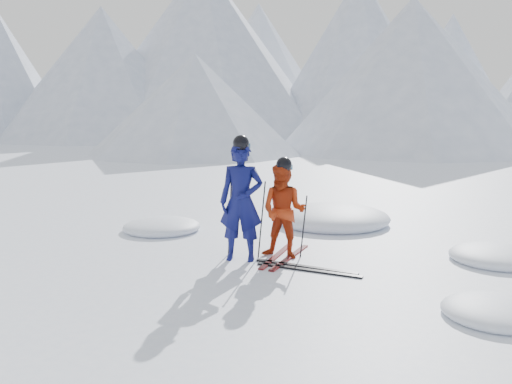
% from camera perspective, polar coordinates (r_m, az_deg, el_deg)
% --- Properties ---
extents(ground, '(160.00, 160.00, 0.00)m').
position_cam_1_polar(ground, '(8.27, 7.21, -8.69)').
color(ground, white).
rests_on(ground, ground).
extents(skier_blue, '(0.82, 0.67, 1.95)m').
position_cam_1_polar(skier_blue, '(8.82, -1.57, -1.02)').
color(skier_blue, '#0C104D').
rests_on(skier_blue, ground).
extents(skier_red, '(0.82, 0.67, 1.58)m').
position_cam_1_polar(skier_red, '(9.00, 2.92, -2.01)').
color(skier_red, '#B22F0E').
rests_on(skier_red, ground).
extents(pole_blue_left, '(0.13, 0.09, 1.30)m').
position_cam_1_polar(pole_blue_left, '(9.15, -2.77, -2.74)').
color(pole_blue_left, black).
rests_on(pole_blue_left, ground).
extents(pole_blue_right, '(0.13, 0.08, 1.30)m').
position_cam_1_polar(pole_blue_right, '(8.98, 0.60, -2.95)').
color(pole_blue_right, black).
rests_on(pole_blue_right, ground).
extents(pole_red_left, '(0.11, 0.09, 1.05)m').
position_cam_1_polar(pole_red_left, '(9.40, 1.86, -3.19)').
color(pole_red_left, black).
rests_on(pole_red_left, ground).
extents(pole_red_right, '(0.11, 0.08, 1.06)m').
position_cam_1_polar(pole_red_right, '(9.07, 5.03, -3.65)').
color(pole_red_right, black).
rests_on(pole_red_right, ground).
extents(ski_worn_left, '(0.31, 1.70, 0.03)m').
position_cam_1_polar(ski_worn_left, '(9.22, 2.20, -6.70)').
color(ski_worn_left, black).
rests_on(ski_worn_left, ground).
extents(ski_worn_right, '(0.20, 1.70, 0.03)m').
position_cam_1_polar(ski_worn_right, '(9.13, 3.58, -6.88)').
color(ski_worn_right, black).
rests_on(ski_worn_right, ground).
extents(ski_loose_a, '(1.70, 0.11, 0.03)m').
position_cam_1_polar(ski_loose_a, '(8.61, 5.26, -7.85)').
color(ski_loose_a, black).
rests_on(ski_loose_a, ground).
extents(ski_loose_b, '(1.70, 0.13, 0.03)m').
position_cam_1_polar(ski_loose_b, '(8.45, 5.52, -8.19)').
color(ski_loose_b, black).
rests_on(ski_loose_b, ground).
extents(snow_lumps, '(7.84, 6.15, 0.55)m').
position_cam_1_polar(snow_lumps, '(11.00, 7.92, -4.33)').
color(snow_lumps, white).
rests_on(snow_lumps, ground).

